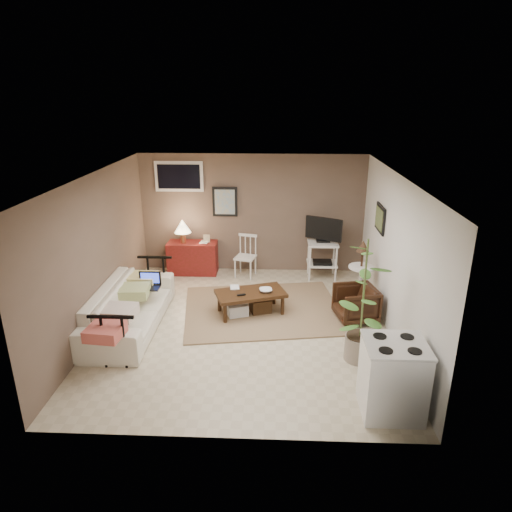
{
  "coord_description": "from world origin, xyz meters",
  "views": [
    {
      "loc": [
        0.46,
        -6.45,
        3.51
      ],
      "look_at": [
        0.17,
        0.35,
        1.07
      ],
      "focal_mm": 32.0,
      "sensor_mm": 36.0,
      "label": 1
    }
  ],
  "objects_px": {
    "red_console": "(192,255)",
    "armchair": "(356,302)",
    "side_table": "(362,265)",
    "tv_stand": "(323,247)",
    "stove": "(393,378)",
    "sofa": "(129,300)",
    "potted_plant": "(363,297)",
    "spindle_chair": "(246,257)",
    "coffee_table": "(250,301)"
  },
  "relations": [
    {
      "from": "tv_stand",
      "to": "armchair",
      "type": "bearing_deg",
      "value": -77.96
    },
    {
      "from": "sofa",
      "to": "tv_stand",
      "type": "bearing_deg",
      "value": -55.75
    },
    {
      "from": "red_console",
      "to": "stove",
      "type": "xyz_separation_m",
      "value": [
        3.06,
        -4.21,
        0.05
      ]
    },
    {
      "from": "red_console",
      "to": "stove",
      "type": "relative_size",
      "value": 1.26
    },
    {
      "from": "sofa",
      "to": "potted_plant",
      "type": "relative_size",
      "value": 1.3
    },
    {
      "from": "armchair",
      "to": "potted_plant",
      "type": "relative_size",
      "value": 0.35
    },
    {
      "from": "side_table",
      "to": "tv_stand",
      "type": "bearing_deg",
      "value": 115.01
    },
    {
      "from": "sofa",
      "to": "armchair",
      "type": "bearing_deg",
      "value": -83.79
    },
    {
      "from": "red_console",
      "to": "potted_plant",
      "type": "bearing_deg",
      "value": -47.22
    },
    {
      "from": "armchair",
      "to": "stove",
      "type": "distance_m",
      "value": 2.28
    },
    {
      "from": "armchair",
      "to": "coffee_table",
      "type": "bearing_deg",
      "value": -106.37
    },
    {
      "from": "red_console",
      "to": "sofa",
      "type": "bearing_deg",
      "value": -103.85
    },
    {
      "from": "side_table",
      "to": "potted_plant",
      "type": "relative_size",
      "value": 0.65
    },
    {
      "from": "side_table",
      "to": "stove",
      "type": "relative_size",
      "value": 1.29
    },
    {
      "from": "armchair",
      "to": "potted_plant",
      "type": "distance_m",
      "value": 1.35
    },
    {
      "from": "sofa",
      "to": "spindle_chair",
      "type": "bearing_deg",
      "value": -37.1
    },
    {
      "from": "sofa",
      "to": "red_console",
      "type": "xyz_separation_m",
      "value": [
        0.57,
        2.32,
        -0.06
      ]
    },
    {
      "from": "tv_stand",
      "to": "red_console",
      "type": "bearing_deg",
      "value": 177.0
    },
    {
      "from": "sofa",
      "to": "side_table",
      "type": "bearing_deg",
      "value": -75.0
    },
    {
      "from": "sofa",
      "to": "armchair",
      "type": "relative_size",
      "value": 3.68
    },
    {
      "from": "red_console",
      "to": "side_table",
      "type": "distance_m",
      "value": 3.46
    },
    {
      "from": "coffee_table",
      "to": "side_table",
      "type": "bearing_deg",
      "value": 14.49
    },
    {
      "from": "red_console",
      "to": "stove",
      "type": "bearing_deg",
      "value": -54.02
    },
    {
      "from": "side_table",
      "to": "potted_plant",
      "type": "xyz_separation_m",
      "value": [
        -0.3,
        -1.8,
        0.23
      ]
    },
    {
      "from": "sofa",
      "to": "red_console",
      "type": "relative_size",
      "value": 2.04
    },
    {
      "from": "spindle_chair",
      "to": "stove",
      "type": "distance_m",
      "value": 4.55
    },
    {
      "from": "side_table",
      "to": "armchair",
      "type": "bearing_deg",
      "value": -105.16
    },
    {
      "from": "side_table",
      "to": "red_console",
      "type": "bearing_deg",
      "value": 157.56
    },
    {
      "from": "tv_stand",
      "to": "side_table",
      "type": "relative_size",
      "value": 1.07
    },
    {
      "from": "potted_plant",
      "to": "side_table",
      "type": "bearing_deg",
      "value": 80.4
    },
    {
      "from": "stove",
      "to": "sofa",
      "type": "bearing_deg",
      "value": 152.5
    },
    {
      "from": "coffee_table",
      "to": "potted_plant",
      "type": "distance_m",
      "value": 2.18
    },
    {
      "from": "sofa",
      "to": "potted_plant",
      "type": "height_order",
      "value": "potted_plant"
    },
    {
      "from": "sofa",
      "to": "spindle_chair",
      "type": "distance_m",
      "value": 2.78
    },
    {
      "from": "side_table",
      "to": "stove",
      "type": "bearing_deg",
      "value": -92.51
    },
    {
      "from": "red_console",
      "to": "side_table",
      "type": "relative_size",
      "value": 0.98
    },
    {
      "from": "sofa",
      "to": "armchair",
      "type": "height_order",
      "value": "sofa"
    },
    {
      "from": "red_console",
      "to": "tv_stand",
      "type": "xyz_separation_m",
      "value": [
        2.63,
        -0.14,
        0.26
      ]
    },
    {
      "from": "potted_plant",
      "to": "tv_stand",
      "type": "bearing_deg",
      "value": 94.72
    },
    {
      "from": "tv_stand",
      "to": "armchair",
      "type": "distance_m",
      "value": 1.86
    },
    {
      "from": "tv_stand",
      "to": "potted_plant",
      "type": "xyz_separation_m",
      "value": [
        0.25,
        -2.97,
        0.29
      ]
    },
    {
      "from": "sofa",
      "to": "side_table",
      "type": "height_order",
      "value": "side_table"
    },
    {
      "from": "red_console",
      "to": "armchair",
      "type": "height_order",
      "value": "red_console"
    },
    {
      "from": "red_console",
      "to": "armchair",
      "type": "bearing_deg",
      "value": -32.62
    },
    {
      "from": "side_table",
      "to": "potted_plant",
      "type": "bearing_deg",
      "value": -99.6
    },
    {
      "from": "armchair",
      "to": "stove",
      "type": "height_order",
      "value": "stove"
    },
    {
      "from": "tv_stand",
      "to": "side_table",
      "type": "height_order",
      "value": "tv_stand"
    },
    {
      "from": "stove",
      "to": "coffee_table",
      "type": "bearing_deg",
      "value": 126.23
    },
    {
      "from": "tv_stand",
      "to": "side_table",
      "type": "bearing_deg",
      "value": -64.99
    },
    {
      "from": "red_console",
      "to": "armchair",
      "type": "distance_m",
      "value": 3.58
    }
  ]
}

